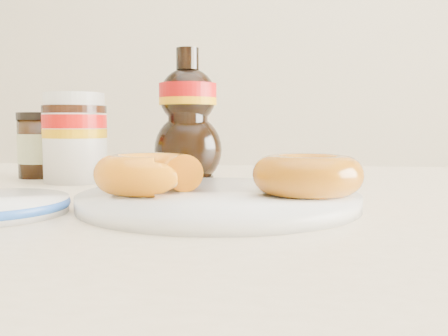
# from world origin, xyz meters

# --- Properties ---
(dining_table) EXTENTS (1.40, 0.90, 0.75)m
(dining_table) POSITION_xyz_m (0.00, 0.10, 0.67)
(dining_table) COLOR beige
(dining_table) RESTS_ON ground
(plate) EXTENTS (0.28, 0.28, 0.01)m
(plate) POSITION_xyz_m (0.05, 0.03, 0.76)
(plate) COLOR white
(plate) RESTS_ON dining_table
(donut_bitten) EXTENTS (0.13, 0.13, 0.04)m
(donut_bitten) POSITION_xyz_m (-0.02, 0.03, 0.78)
(donut_bitten) COLOR orange
(donut_bitten) RESTS_ON plate
(donut_whole) EXTENTS (0.11, 0.11, 0.04)m
(donut_whole) POSITION_xyz_m (0.14, 0.03, 0.78)
(donut_whole) COLOR #A04D0A
(donut_whole) RESTS_ON plate
(nutella_jar) EXTENTS (0.09, 0.09, 0.13)m
(nutella_jar) POSITION_xyz_m (-0.18, 0.23, 0.82)
(nutella_jar) COLOR white
(nutella_jar) RESTS_ON dining_table
(syrup_bottle) EXTENTS (0.12, 0.11, 0.19)m
(syrup_bottle) POSITION_xyz_m (-0.02, 0.26, 0.85)
(syrup_bottle) COLOR black
(syrup_bottle) RESTS_ON dining_table
(dark_jar) EXTENTS (0.06, 0.06, 0.10)m
(dark_jar) POSITION_xyz_m (-0.26, 0.28, 0.80)
(dark_jar) COLOR black
(dark_jar) RESTS_ON dining_table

